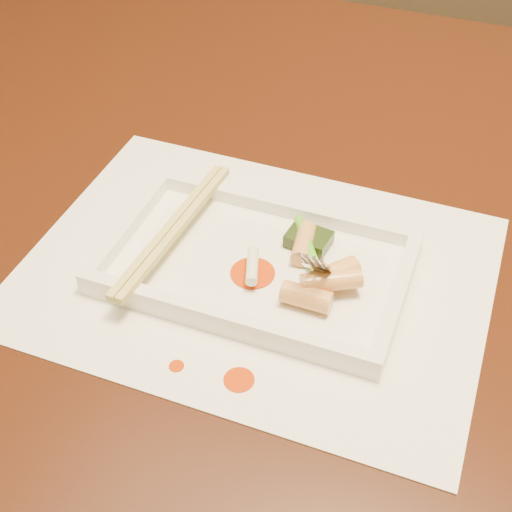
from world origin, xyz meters
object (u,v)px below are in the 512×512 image
(placemat, at_px, (256,271))
(fork, at_px, (347,204))
(chopstick_a, at_px, (169,227))
(table, at_px, (234,250))
(plate_base, at_px, (256,268))

(placemat, height_order, fork, fork)
(placemat, distance_m, chopstick_a, 0.09)
(table, bearing_deg, plate_base, -58.84)
(plate_base, relative_size, fork, 1.86)
(table, bearing_deg, fork, -35.53)
(placemat, xyz_separation_m, fork, (0.07, 0.02, 0.08))
(table, bearing_deg, chopstick_a, -94.62)
(placemat, distance_m, plate_base, 0.00)
(placemat, distance_m, fork, 0.11)
(placemat, bearing_deg, plate_base, 0.00)
(placemat, height_order, plate_base, plate_base)
(table, relative_size, plate_base, 5.38)
(table, distance_m, chopstick_a, 0.18)
(placemat, xyz_separation_m, chopstick_a, (-0.08, 0.00, 0.03))
(chopstick_a, bearing_deg, fork, 6.75)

